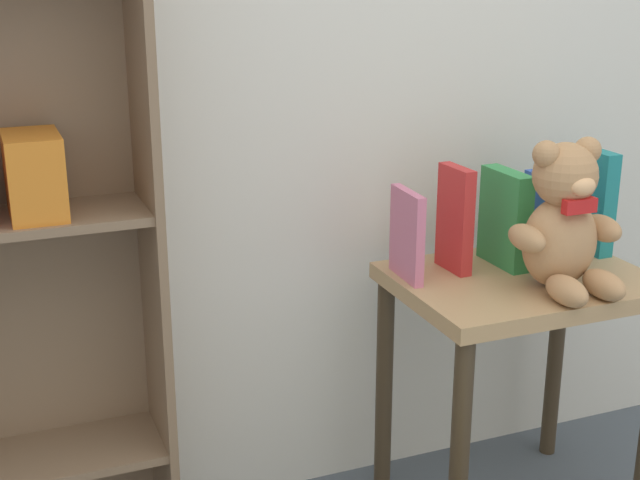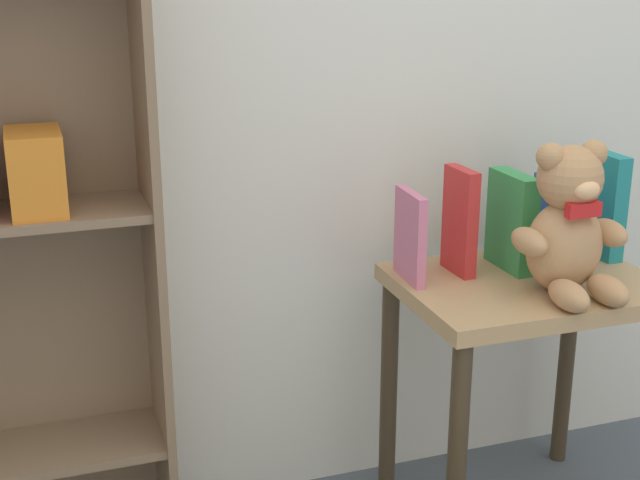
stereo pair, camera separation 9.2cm
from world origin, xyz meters
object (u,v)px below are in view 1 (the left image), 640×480
(book_standing_pink, at_px, (407,235))
(book_standing_red, at_px, (455,219))
(book_standing_teal, at_px, (591,200))
(teddy_bear, at_px, (565,222))
(display_table, at_px, (519,321))
(book_standing_blue, at_px, (544,215))
(book_standing_green, at_px, (505,218))

(book_standing_pink, relative_size, book_standing_red, 0.83)
(book_standing_red, relative_size, book_standing_teal, 0.97)
(teddy_bear, bearing_deg, book_standing_red, 129.71)
(book_standing_pink, distance_m, book_standing_teal, 0.49)
(display_table, height_order, book_standing_pink, book_standing_pink)
(display_table, relative_size, book_standing_teal, 2.44)
(teddy_bear, bearing_deg, book_standing_teal, 41.09)
(display_table, xyz_separation_m, teddy_bear, (0.03, -0.09, 0.25))
(display_table, relative_size, book_standing_blue, 3.09)
(teddy_bear, relative_size, book_standing_red, 1.35)
(display_table, distance_m, book_standing_pink, 0.33)
(book_standing_red, relative_size, book_standing_blue, 1.23)
(book_standing_pink, bearing_deg, teddy_bear, -29.89)
(teddy_bear, xyz_separation_m, book_standing_teal, (0.21, 0.19, -0.02))
(book_standing_pink, height_order, book_standing_blue, book_standing_pink)
(teddy_bear, height_order, book_standing_blue, teddy_bear)
(display_table, bearing_deg, book_standing_teal, 21.58)
(teddy_bear, distance_m, book_standing_green, 0.18)
(teddy_bear, relative_size, book_standing_green, 1.46)
(teddy_bear, distance_m, book_standing_pink, 0.33)
(display_table, xyz_separation_m, book_standing_teal, (0.24, 0.10, 0.23))
(teddy_bear, bearing_deg, book_standing_pink, 147.63)
(book_standing_pink, xyz_separation_m, book_standing_green, (0.24, -0.00, 0.01))
(book_standing_red, xyz_separation_m, book_standing_teal, (0.37, 0.00, 0.00))
(book_standing_red, distance_m, book_standing_teal, 0.37)
(display_table, bearing_deg, book_standing_red, 143.02)
(book_standing_red, bearing_deg, book_standing_teal, -1.50)
(book_standing_pink, bearing_deg, book_standing_blue, 6.15)
(book_standing_pink, xyz_separation_m, book_standing_red, (0.12, 0.01, 0.02))
(book_standing_blue, distance_m, book_standing_teal, 0.12)
(book_standing_pink, relative_size, book_standing_teal, 0.81)
(book_standing_green, xyz_separation_m, book_standing_blue, (0.12, 0.03, -0.01))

